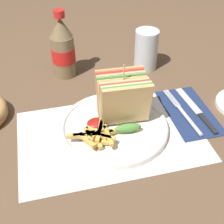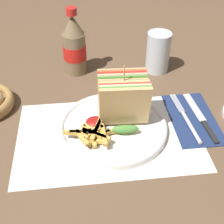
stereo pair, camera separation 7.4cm
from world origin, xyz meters
TOP-DOWN VIEW (x-y plane):
  - ground_plane at (0.00, 0.00)m, footprint 4.00×4.00m
  - placemat at (-0.02, -0.04)m, footprint 0.43×0.27m
  - plate_main at (-0.01, -0.03)m, footprint 0.26×0.26m
  - club_sandwich at (0.02, -0.01)m, footprint 0.12×0.11m
  - fries_pile at (-0.05, -0.06)m, footprint 0.12×0.10m
  - ketchup_blob at (-0.05, -0.02)m, footprint 0.04×0.04m
  - napkin at (0.20, -0.01)m, footprint 0.11×0.20m
  - fork at (0.18, -0.02)m, footprint 0.03×0.19m
  - knife at (0.22, -0.01)m, footprint 0.03×0.19m
  - coke_bottle_near at (-0.09, 0.25)m, footprint 0.07×0.07m
  - glass_near at (0.16, 0.23)m, footprint 0.07×0.07m

SIDE VIEW (x-z plane):
  - ground_plane at x=0.00m, z-range 0.00..0.00m
  - placemat at x=-0.02m, z-range 0.00..0.00m
  - napkin at x=0.20m, z-range 0.00..0.00m
  - knife at x=0.22m, z-range 0.00..0.01m
  - fork at x=0.18m, z-range 0.00..0.01m
  - plate_main at x=-0.01m, z-range 0.00..0.02m
  - ketchup_blob at x=-0.05m, z-range 0.02..0.04m
  - fries_pile at x=-0.05m, z-range 0.02..0.04m
  - glass_near at x=0.16m, z-range -0.01..0.11m
  - club_sandwich at x=0.02m, z-range 0.00..0.15m
  - coke_bottle_near at x=-0.09m, z-range -0.01..0.18m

